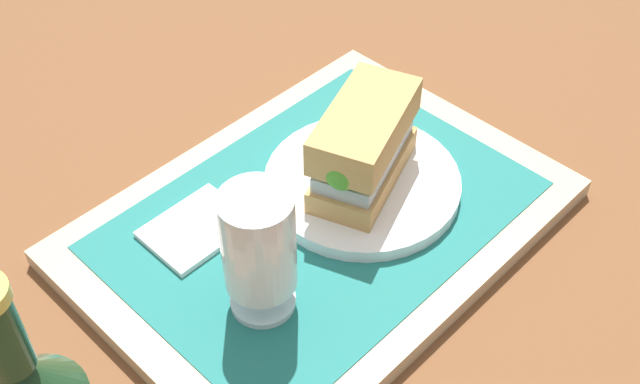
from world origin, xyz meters
TOP-DOWN VIEW (x-y plane):
  - ground_plane at (0.00, 0.00)m, footprint 3.00×3.00m
  - tray at (0.00, 0.00)m, footprint 0.44×0.32m
  - placemat at (0.00, 0.00)m, footprint 0.38×0.27m
  - plate at (-0.05, 0.01)m, footprint 0.19×0.19m
  - sandwich at (-0.05, 0.01)m, footprint 0.14×0.11m
  - beer_glass at (0.11, 0.04)m, footprint 0.06×0.06m
  - napkin_folded at (0.10, -0.07)m, footprint 0.09×0.07m

SIDE VIEW (x-z plane):
  - ground_plane at x=0.00m, z-range 0.00..0.00m
  - tray at x=0.00m, z-range 0.00..0.02m
  - placemat at x=0.00m, z-range 0.02..0.02m
  - napkin_folded at x=0.10m, z-range 0.02..0.03m
  - plate at x=-0.05m, z-range 0.02..0.04m
  - sandwich at x=-0.05m, z-range 0.04..0.12m
  - beer_glass at x=0.11m, z-range 0.03..0.15m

